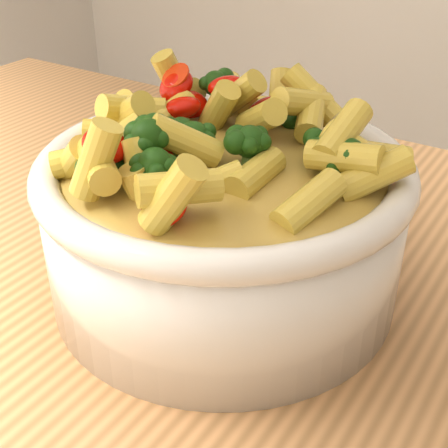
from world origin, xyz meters
The scene contains 3 objects.
table centered at (0.00, 0.00, 0.80)m, with size 1.20×0.80×0.90m.
serving_bowl centered at (0.04, 0.03, 0.96)m, with size 0.28×0.28×0.12m.
pasta_salad centered at (0.04, 0.03, 1.03)m, with size 0.22×0.22×0.05m.
Camera 1 is at (0.26, -0.31, 1.20)m, focal length 50.00 mm.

